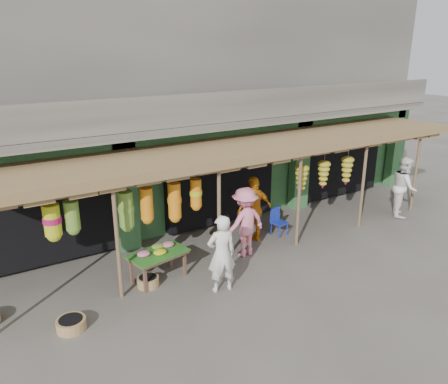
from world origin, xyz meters
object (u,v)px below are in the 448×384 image
flower_table (158,254)px  person_front (222,254)px  blue_chair (278,220)px  person_shopper (245,222)px  person_right (404,187)px  person_vendor (254,209)px

flower_table → person_front: person_front is taller
blue_chair → person_shopper: (-1.56, -0.58, 0.48)m
person_right → person_vendor: bearing=125.7°
flower_table → person_vendor: (3.12, 0.53, 0.29)m
person_front → person_right: (7.34, 0.82, 0.07)m
person_right → person_shopper: bearing=132.3°
person_front → person_vendor: (2.13, 1.74, 0.05)m
flower_table → person_right: size_ratio=0.76×
person_right → person_shopper: 5.92m
flower_table → blue_chair: flower_table is taller
person_shopper → person_vendor: bearing=-145.0°
person_right → person_shopper: (-5.91, 0.35, -0.05)m
flower_table → person_shopper: (2.42, -0.04, 0.27)m
person_front → person_vendor: size_ratio=0.95×
blue_chair → person_right: person_right is taller
person_front → blue_chair: bearing=-139.5°
person_vendor → person_shopper: (-0.70, -0.57, -0.02)m
blue_chair → person_front: 3.49m
blue_chair → person_right: 4.48m
flower_table → person_vendor: bearing=-1.8°
person_front → person_right: size_ratio=0.93×
person_right → person_vendor: 5.29m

